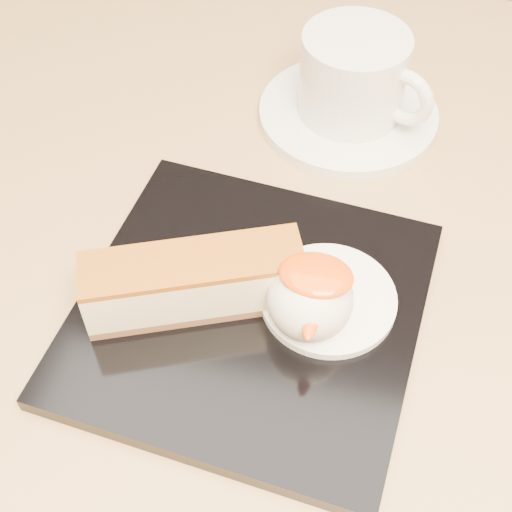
% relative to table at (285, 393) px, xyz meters
% --- Properties ---
extents(table, '(0.80, 0.80, 0.72)m').
position_rel_table_xyz_m(table, '(0.00, 0.00, 0.00)').
color(table, black).
rests_on(table, ground).
extents(dessert_plate, '(0.24, 0.24, 0.01)m').
position_rel_table_xyz_m(dessert_plate, '(-0.02, -0.03, 0.16)').
color(dessert_plate, black).
rests_on(dessert_plate, table).
extents(cheesecake, '(0.14, 0.09, 0.05)m').
position_rel_table_xyz_m(cheesecake, '(-0.06, -0.04, 0.19)').
color(cheesecake, brown).
rests_on(cheesecake, dessert_plate).
extents(cream_smear, '(0.09, 0.09, 0.01)m').
position_rel_table_xyz_m(cream_smear, '(0.03, -0.02, 0.17)').
color(cream_smear, white).
rests_on(cream_smear, dessert_plate).
extents(ice_cream_scoop, '(0.05, 0.05, 0.05)m').
position_rel_table_xyz_m(ice_cream_scoop, '(0.02, -0.04, 0.19)').
color(ice_cream_scoop, white).
rests_on(ice_cream_scoop, cream_smear).
extents(mango_sauce, '(0.05, 0.03, 0.01)m').
position_rel_table_xyz_m(mango_sauce, '(0.02, -0.03, 0.22)').
color(mango_sauce, '#FE4D08').
rests_on(mango_sauce, ice_cream_scoop).
extents(mint_sprig, '(0.04, 0.02, 0.00)m').
position_rel_table_xyz_m(mint_sprig, '(-0.00, 0.01, 0.17)').
color(mint_sprig, green).
rests_on(mint_sprig, cream_smear).
extents(saucer, '(0.15, 0.15, 0.01)m').
position_rel_table_xyz_m(saucer, '(0.01, 0.18, 0.16)').
color(saucer, white).
rests_on(saucer, table).
extents(coffee_cup, '(0.11, 0.09, 0.07)m').
position_rel_table_xyz_m(coffee_cup, '(0.01, 0.18, 0.20)').
color(coffee_cup, white).
rests_on(coffee_cup, saucer).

